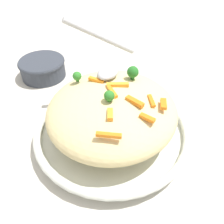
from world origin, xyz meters
name	(u,v)px	position (x,y,z in m)	size (l,w,h in m)	color
ground_plane	(112,137)	(0.00, 0.00, 0.00)	(2.40, 2.40, 0.00)	beige
serving_bowl	(112,130)	(0.00, 0.00, 0.02)	(0.33, 0.33, 0.04)	silver
pasta_mound	(112,110)	(0.00, 0.00, 0.08)	(0.27, 0.26, 0.09)	#DBC689
carrot_piece_0	(111,91)	(0.00, 0.00, 0.13)	(0.04, 0.01, 0.01)	orange
carrot_piece_1	(117,85)	(0.02, 0.00, 0.13)	(0.04, 0.01, 0.01)	orange
carrot_piece_2	(151,101)	(0.02, -0.07, 0.12)	(0.03, 0.01, 0.01)	orange
carrot_piece_3	(147,118)	(-0.03, -0.08, 0.12)	(0.03, 0.01, 0.01)	orange
carrot_piece_4	(96,80)	(0.02, 0.05, 0.12)	(0.03, 0.01, 0.01)	orange
carrot_piece_5	(109,135)	(-0.10, -0.04, 0.12)	(0.04, 0.01, 0.01)	orange
carrot_piece_6	(135,102)	(-0.01, -0.05, 0.12)	(0.04, 0.01, 0.01)	orange
carrot_piece_7	(110,114)	(-0.05, -0.02, 0.12)	(0.03, 0.01, 0.01)	orange
carrot_piece_8	(163,104)	(0.02, -0.10, 0.12)	(0.03, 0.01, 0.01)	orange
broccoli_floret_0	(77,76)	(0.01, 0.09, 0.13)	(0.02, 0.02, 0.02)	#296820
broccoli_floret_1	(109,96)	(-0.02, -0.01, 0.13)	(0.02, 0.02, 0.02)	#296820
broccoli_floret_2	(133,72)	(0.07, -0.01, 0.13)	(0.02, 0.02, 0.03)	#205B1C
serving_spoon	(105,58)	(0.07, 0.05, 0.15)	(0.14, 0.13, 0.10)	#B7B7BC
companion_bowl	(43,67)	(0.13, 0.29, 0.03)	(0.13, 0.13, 0.05)	#333842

